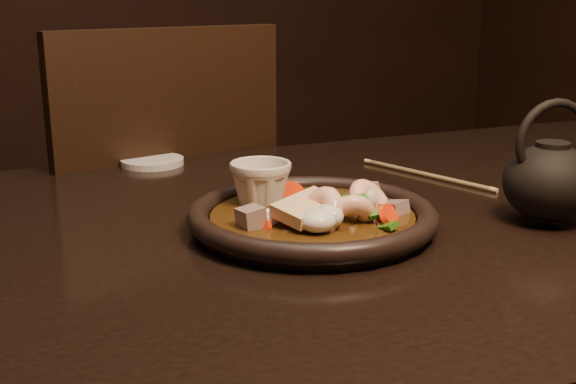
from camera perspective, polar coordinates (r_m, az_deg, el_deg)
name	(u,v)px	position (r m, az deg, el deg)	size (l,w,h in m)	color
table	(364,266)	(1.01, 6.01, -5.82)	(1.60, 0.90, 0.75)	black
chair	(147,248)	(1.51, -11.08, -4.38)	(0.55, 0.55, 0.98)	black
plate	(312,218)	(0.91, 1.94, -2.05)	(0.32, 0.32, 0.03)	black
stirfry	(320,215)	(0.90, 2.57, -1.83)	(0.22, 0.22, 0.07)	#331E09
soy_dish	(554,183)	(1.18, 20.31, 0.70)	(0.10, 0.10, 0.01)	silver
saucer_right	(152,162)	(1.27, -10.67, 2.38)	(0.11, 0.11, 0.01)	silver
tea_cup	(261,188)	(0.95, -2.17, 0.33)	(0.08, 0.08, 0.08)	beige
chopsticks	(426,175)	(1.19, 10.85, 1.36)	(0.09, 0.25, 0.01)	tan
teapot	(550,178)	(0.98, 20.00, 1.05)	(0.14, 0.12, 0.16)	black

